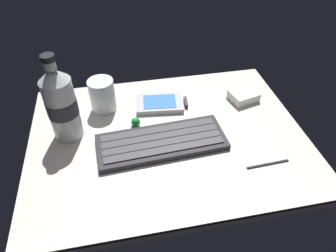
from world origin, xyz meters
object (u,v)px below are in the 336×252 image
(juice_cup, at_px, (103,96))
(trackball_mouse, at_px, (136,122))
(handheld_device, at_px, (162,103))
(stylus_pen, at_px, (268,163))
(water_bottle, at_px, (61,104))
(charger_block, at_px, (244,96))
(keyboard, at_px, (162,142))

(juice_cup, height_order, trackball_mouse, juice_cup)
(handheld_device, distance_m, stylus_pen, 0.31)
(water_bottle, bearing_deg, trackball_mouse, 0.40)
(handheld_device, height_order, stylus_pen, handheld_device)
(charger_block, bearing_deg, handheld_device, 175.75)
(juice_cup, distance_m, charger_block, 0.37)
(keyboard, height_order, stylus_pen, keyboard)
(juice_cup, distance_m, trackball_mouse, 0.11)
(charger_block, relative_size, stylus_pen, 0.74)
(handheld_device, height_order, charger_block, charger_block)
(handheld_device, bearing_deg, stylus_pen, -52.81)
(handheld_device, height_order, juice_cup, juice_cup)
(keyboard, distance_m, trackball_mouse, 0.09)
(trackball_mouse, relative_size, stylus_pen, 0.23)
(handheld_device, bearing_deg, charger_block, -4.25)
(stylus_pen, bearing_deg, handheld_device, 124.75)
(juice_cup, height_order, water_bottle, water_bottle)
(handheld_device, relative_size, charger_block, 1.91)
(juice_cup, distance_m, stylus_pen, 0.42)
(handheld_device, xyz_separation_m, stylus_pen, (0.19, -0.24, -0.00))
(keyboard, xyz_separation_m, stylus_pen, (0.21, -0.10, -0.00))
(water_bottle, height_order, charger_block, water_bottle)
(water_bottle, xyz_separation_m, charger_block, (0.45, 0.05, -0.08))
(water_bottle, distance_m, trackball_mouse, 0.18)
(keyboard, distance_m, water_bottle, 0.23)
(keyboard, distance_m, charger_block, 0.27)
(keyboard, relative_size, water_bottle, 1.42)
(water_bottle, relative_size, trackball_mouse, 9.45)
(handheld_device, bearing_deg, trackball_mouse, -139.76)
(water_bottle, height_order, stylus_pen, water_bottle)
(water_bottle, height_order, trackball_mouse, water_bottle)
(charger_block, distance_m, trackball_mouse, 0.30)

